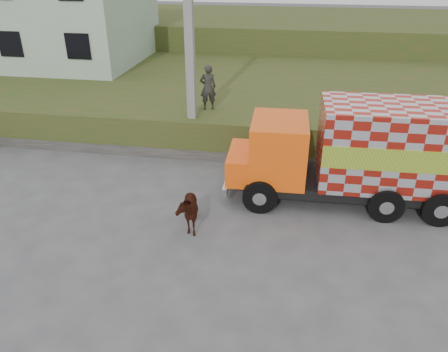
% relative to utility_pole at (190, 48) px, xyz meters
% --- Properties ---
extents(ground, '(120.00, 120.00, 0.00)m').
position_rel_utility_pole_xyz_m(ground, '(1.00, -4.60, -4.08)').
color(ground, '#474749').
rests_on(ground, ground).
extents(embankment, '(40.00, 12.00, 1.50)m').
position_rel_utility_pole_xyz_m(embankment, '(1.00, 5.40, -3.33)').
color(embankment, '#2D4918').
rests_on(embankment, ground).
extents(embankment_far, '(40.00, 12.00, 3.00)m').
position_rel_utility_pole_xyz_m(embankment_far, '(1.00, 17.40, -2.58)').
color(embankment_far, '#2D4918').
rests_on(embankment_far, ground).
extents(retaining_strip, '(16.00, 0.50, 0.40)m').
position_rel_utility_pole_xyz_m(retaining_strip, '(-1.00, -0.40, -3.88)').
color(retaining_strip, '#595651').
rests_on(retaining_strip, ground).
extents(building, '(10.00, 8.00, 6.00)m').
position_rel_utility_pole_xyz_m(building, '(-10.00, 8.40, 0.42)').
color(building, '#A7BFA3').
rests_on(building, embankment).
extents(utility_pole, '(1.20, 0.30, 8.00)m').
position_rel_utility_pole_xyz_m(utility_pole, '(0.00, 0.00, 0.00)').
color(utility_pole, gray).
rests_on(utility_pole, ground).
extents(cargo_truck, '(7.25, 2.66, 3.21)m').
position_rel_utility_pole_xyz_m(cargo_truck, '(5.83, -2.69, -2.42)').
color(cargo_truck, black).
rests_on(cargo_truck, ground).
extents(cow, '(1.06, 1.58, 1.22)m').
position_rel_utility_pole_xyz_m(cow, '(0.98, -5.06, -3.46)').
color(cow, black).
rests_on(cow, ground).
extents(pedestrian, '(0.75, 0.62, 1.76)m').
position_rel_utility_pole_xyz_m(pedestrian, '(0.41, 1.07, -1.69)').
color(pedestrian, '#2B2826').
rests_on(pedestrian, embankment).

